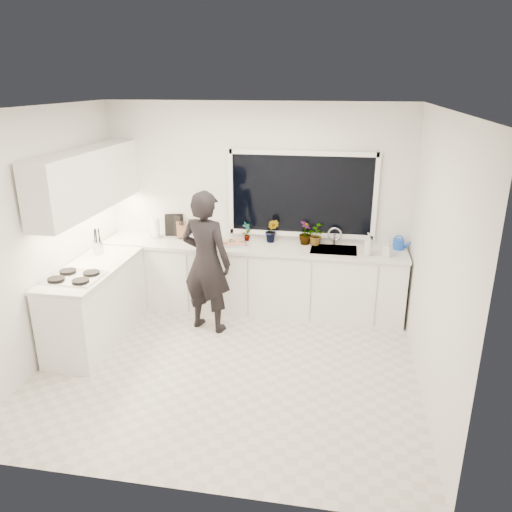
# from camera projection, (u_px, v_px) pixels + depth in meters

# --- Properties ---
(floor) EXTENTS (4.00, 3.50, 0.02)m
(floor) POSITION_uv_depth(u_px,v_px,m) (228.00, 367.00, 5.43)
(floor) COLOR beige
(floor) RESTS_ON ground
(wall_back) EXTENTS (4.00, 0.02, 2.70)m
(wall_back) POSITION_uv_depth(u_px,v_px,m) (256.00, 207.00, 6.61)
(wall_back) COLOR white
(wall_back) RESTS_ON ground
(wall_left) EXTENTS (0.02, 3.50, 2.70)m
(wall_left) POSITION_uv_depth(u_px,v_px,m) (42.00, 238.00, 5.30)
(wall_left) COLOR white
(wall_left) RESTS_ON ground
(wall_right) EXTENTS (0.02, 3.50, 2.70)m
(wall_right) POSITION_uv_depth(u_px,v_px,m) (436.00, 261.00, 4.65)
(wall_right) COLOR white
(wall_right) RESTS_ON ground
(ceiling) EXTENTS (4.00, 3.50, 0.02)m
(ceiling) POSITION_uv_depth(u_px,v_px,m) (223.00, 107.00, 4.52)
(ceiling) COLOR white
(ceiling) RESTS_ON wall_back
(window) EXTENTS (1.80, 0.02, 1.00)m
(window) POSITION_uv_depth(u_px,v_px,m) (301.00, 194.00, 6.41)
(window) COLOR black
(window) RESTS_ON wall_back
(base_cabinets_back) EXTENTS (3.92, 0.58, 0.88)m
(base_cabinets_back) POSITION_uv_depth(u_px,v_px,m) (252.00, 279.00, 6.62)
(base_cabinets_back) COLOR white
(base_cabinets_back) RESTS_ON floor
(base_cabinets_left) EXTENTS (0.58, 1.60, 0.88)m
(base_cabinets_left) POSITION_uv_depth(u_px,v_px,m) (96.00, 305.00, 5.88)
(base_cabinets_left) COLOR white
(base_cabinets_left) RESTS_ON floor
(countertop_back) EXTENTS (3.94, 0.62, 0.04)m
(countertop_back) POSITION_uv_depth(u_px,v_px,m) (252.00, 247.00, 6.46)
(countertop_back) COLOR silver
(countertop_back) RESTS_ON base_cabinets_back
(countertop_left) EXTENTS (0.62, 1.60, 0.04)m
(countertop_left) POSITION_uv_depth(u_px,v_px,m) (92.00, 268.00, 5.72)
(countertop_left) COLOR silver
(countertop_left) RESTS_ON base_cabinets_left
(upper_cabinets) EXTENTS (0.34, 2.10, 0.70)m
(upper_cabinets) POSITION_uv_depth(u_px,v_px,m) (88.00, 180.00, 5.75)
(upper_cabinets) COLOR white
(upper_cabinets) RESTS_ON wall_left
(sink) EXTENTS (0.58, 0.42, 0.14)m
(sink) POSITION_uv_depth(u_px,v_px,m) (333.00, 253.00, 6.31)
(sink) COLOR silver
(sink) RESTS_ON countertop_back
(faucet) EXTENTS (0.03, 0.03, 0.22)m
(faucet) POSITION_uv_depth(u_px,v_px,m) (335.00, 237.00, 6.44)
(faucet) COLOR silver
(faucet) RESTS_ON countertop_back
(stovetop) EXTENTS (0.56, 0.48, 0.03)m
(stovetop) POSITION_uv_depth(u_px,v_px,m) (74.00, 277.00, 5.39)
(stovetop) COLOR black
(stovetop) RESTS_ON countertop_left
(person) EXTENTS (0.73, 0.57, 1.75)m
(person) POSITION_uv_depth(u_px,v_px,m) (206.00, 262.00, 5.98)
(person) COLOR black
(person) RESTS_ON floor
(pizza_tray) EXTENTS (0.47, 0.40, 0.03)m
(pizza_tray) POSITION_uv_depth(u_px,v_px,m) (230.00, 243.00, 6.48)
(pizza_tray) COLOR #B7B6BB
(pizza_tray) RESTS_ON countertop_back
(pizza) EXTENTS (0.43, 0.36, 0.01)m
(pizza) POSITION_uv_depth(u_px,v_px,m) (230.00, 242.00, 6.47)
(pizza) COLOR red
(pizza) RESTS_ON pizza_tray
(watering_can) EXTENTS (0.14, 0.14, 0.13)m
(watering_can) POSITION_uv_depth(u_px,v_px,m) (398.00, 244.00, 6.29)
(watering_can) COLOR blue
(watering_can) RESTS_ON countertop_back
(paper_towel_roll) EXTENTS (0.12, 0.12, 0.26)m
(paper_towel_roll) POSITION_uv_depth(u_px,v_px,m) (156.00, 228.00, 6.73)
(paper_towel_roll) COLOR white
(paper_towel_roll) RESTS_ON countertop_back
(knife_block) EXTENTS (0.16, 0.14, 0.22)m
(knife_block) POSITION_uv_depth(u_px,v_px,m) (182.00, 230.00, 6.72)
(knife_block) COLOR #A0784A
(knife_block) RESTS_ON countertop_back
(utensil_crock) EXTENTS (0.15, 0.15, 0.16)m
(utensil_crock) POSITION_uv_depth(u_px,v_px,m) (98.00, 247.00, 6.13)
(utensil_crock) COLOR silver
(utensil_crock) RESTS_ON countertop_left
(picture_frame_large) EXTENTS (0.21, 0.10, 0.28)m
(picture_frame_large) POSITION_uv_depth(u_px,v_px,m) (173.00, 225.00, 6.82)
(picture_frame_large) COLOR black
(picture_frame_large) RESTS_ON countertop_back
(picture_frame_small) EXTENTS (0.25, 0.07, 0.30)m
(picture_frame_small) POSITION_uv_depth(u_px,v_px,m) (174.00, 225.00, 6.82)
(picture_frame_small) COLOR black
(picture_frame_small) RESTS_ON countertop_back
(herb_plants) EXTENTS (1.11, 0.30, 0.32)m
(herb_plants) POSITION_uv_depth(u_px,v_px,m) (295.00, 233.00, 6.47)
(herb_plants) COLOR #26662D
(herb_plants) RESTS_ON countertop_back
(soap_bottles) EXTENTS (0.36, 0.14, 0.28)m
(soap_bottles) POSITION_uv_depth(u_px,v_px,m) (375.00, 246.00, 6.03)
(soap_bottles) COLOR #D8BF66
(soap_bottles) RESTS_ON countertop_back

